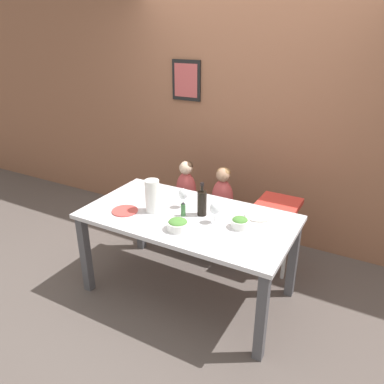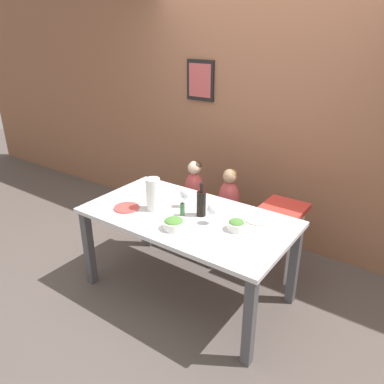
{
  "view_description": "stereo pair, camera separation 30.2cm",
  "coord_description": "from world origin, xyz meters",
  "px_view_note": "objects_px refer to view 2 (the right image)",
  "views": [
    {
      "loc": [
        1.34,
        -2.36,
        2.16
      ],
      "look_at": [
        0.0,
        0.07,
        0.94
      ],
      "focal_mm": 35.0,
      "sensor_mm": 36.0,
      "label": 1
    },
    {
      "loc": [
        1.6,
        -2.2,
        2.16
      ],
      "look_at": [
        0.0,
        0.07,
        0.94
      ],
      "focal_mm": 35.0,
      "sensor_mm": 36.0,
      "label": 2
    }
  ],
  "objects_px": {
    "wine_glass_near": "(212,210)",
    "dinner_plate_front_left": "(127,208)",
    "chair_far_left": "(194,211)",
    "person_child_center": "(229,193)",
    "salad_bowl_large": "(174,224)",
    "salad_bowl_small": "(236,225)",
    "wine_bottle": "(201,203)",
    "chair_right_highchair": "(283,220)",
    "wine_glass_far": "(184,194)",
    "dinner_plate_back_left": "(164,190)",
    "dinner_plate_back_right": "(258,219)",
    "paper_towel_roll": "(153,194)",
    "chair_far_center": "(228,221)",
    "person_child_left": "(194,183)"
  },
  "relations": [
    {
      "from": "wine_glass_near",
      "to": "dinner_plate_front_left",
      "type": "height_order",
      "value": "wine_glass_near"
    },
    {
      "from": "chair_far_left",
      "to": "person_child_center",
      "type": "distance_m",
      "value": 0.52
    },
    {
      "from": "salad_bowl_large",
      "to": "person_child_center",
      "type": "bearing_deg",
      "value": 93.98
    },
    {
      "from": "wine_glass_near",
      "to": "salad_bowl_small",
      "type": "bearing_deg",
      "value": 6.19
    },
    {
      "from": "person_child_center",
      "to": "salad_bowl_large",
      "type": "distance_m",
      "value": 0.97
    },
    {
      "from": "wine_bottle",
      "to": "wine_glass_near",
      "type": "xyz_separation_m",
      "value": [
        0.15,
        -0.07,
        0.01
      ]
    },
    {
      "from": "chair_far_left",
      "to": "salad_bowl_large",
      "type": "relative_size",
      "value": 2.64
    },
    {
      "from": "chair_right_highchair",
      "to": "wine_glass_far",
      "type": "relative_size",
      "value": 4.14
    },
    {
      "from": "chair_right_highchair",
      "to": "dinner_plate_back_left",
      "type": "relative_size",
      "value": 3.32
    },
    {
      "from": "chair_far_left",
      "to": "dinner_plate_back_left",
      "type": "relative_size",
      "value": 2.08
    },
    {
      "from": "salad_bowl_large",
      "to": "dinner_plate_back_right",
      "type": "distance_m",
      "value": 0.68
    },
    {
      "from": "paper_towel_roll",
      "to": "wine_glass_near",
      "type": "xyz_separation_m",
      "value": [
        0.53,
        0.07,
        -0.02
      ]
    },
    {
      "from": "chair_far_center",
      "to": "wine_glass_near",
      "type": "bearing_deg",
      "value": -70.34
    },
    {
      "from": "wine_glass_far",
      "to": "dinner_plate_back_left",
      "type": "relative_size",
      "value": 0.8
    },
    {
      "from": "salad_bowl_small",
      "to": "dinner_plate_back_left",
      "type": "height_order",
      "value": "salad_bowl_small"
    },
    {
      "from": "wine_glass_far",
      "to": "salad_bowl_large",
      "type": "distance_m",
      "value": 0.39
    },
    {
      "from": "person_child_left",
      "to": "dinner_plate_back_left",
      "type": "relative_size",
      "value": 2.27
    },
    {
      "from": "wine_bottle",
      "to": "dinner_plate_back_left",
      "type": "height_order",
      "value": "wine_bottle"
    },
    {
      "from": "wine_bottle",
      "to": "salad_bowl_large",
      "type": "height_order",
      "value": "wine_bottle"
    },
    {
      "from": "chair_far_center",
      "to": "dinner_plate_back_right",
      "type": "distance_m",
      "value": 0.81
    },
    {
      "from": "wine_glass_near",
      "to": "wine_glass_far",
      "type": "distance_m",
      "value": 0.37
    },
    {
      "from": "dinner_plate_back_right",
      "to": "wine_glass_near",
      "type": "bearing_deg",
      "value": -135.63
    },
    {
      "from": "person_child_left",
      "to": "wine_glass_far",
      "type": "xyz_separation_m",
      "value": [
        0.32,
        -0.61,
        0.19
      ]
    },
    {
      "from": "person_child_left",
      "to": "paper_towel_roll",
      "type": "bearing_deg",
      "value": -80.04
    },
    {
      "from": "person_child_center",
      "to": "dinner_plate_back_right",
      "type": "bearing_deg",
      "value": -41.71
    },
    {
      "from": "person_child_left",
      "to": "dinner_plate_front_left",
      "type": "distance_m",
      "value": 0.92
    },
    {
      "from": "person_child_center",
      "to": "wine_glass_far",
      "type": "relative_size",
      "value": 2.83
    },
    {
      "from": "paper_towel_roll",
      "to": "chair_right_highchair",
      "type": "bearing_deg",
      "value": 43.67
    },
    {
      "from": "dinner_plate_back_left",
      "to": "wine_glass_near",
      "type": "bearing_deg",
      "value": -21.67
    },
    {
      "from": "wine_glass_near",
      "to": "salad_bowl_small",
      "type": "height_order",
      "value": "wine_glass_near"
    },
    {
      "from": "wine_bottle",
      "to": "dinner_plate_back_right",
      "type": "distance_m",
      "value": 0.47
    },
    {
      "from": "chair_far_center",
      "to": "dinner_plate_back_left",
      "type": "relative_size",
      "value": 2.08
    },
    {
      "from": "chair_far_center",
      "to": "person_child_center",
      "type": "xyz_separation_m",
      "value": [
        -0.0,
        0.0,
        0.31
      ]
    },
    {
      "from": "wine_bottle",
      "to": "wine_glass_near",
      "type": "distance_m",
      "value": 0.16
    },
    {
      "from": "chair_far_left",
      "to": "paper_towel_roll",
      "type": "xyz_separation_m",
      "value": [
        0.14,
        -0.8,
        0.52
      ]
    },
    {
      "from": "chair_right_highchair",
      "to": "person_child_center",
      "type": "relative_size",
      "value": 1.46
    },
    {
      "from": "chair_far_center",
      "to": "wine_glass_far",
      "type": "relative_size",
      "value": 2.59
    },
    {
      "from": "person_child_center",
      "to": "paper_towel_roll",
      "type": "relative_size",
      "value": 1.77
    },
    {
      "from": "person_child_left",
      "to": "chair_far_left",
      "type": "bearing_deg",
      "value": -90.0
    },
    {
      "from": "chair_far_center",
      "to": "paper_towel_roll",
      "type": "bearing_deg",
      "value": -108.79
    },
    {
      "from": "paper_towel_roll",
      "to": "wine_glass_near",
      "type": "distance_m",
      "value": 0.54
    },
    {
      "from": "wine_bottle",
      "to": "wine_glass_near",
      "type": "relative_size",
      "value": 1.64
    },
    {
      "from": "person_child_center",
      "to": "salad_bowl_large",
      "type": "xyz_separation_m",
      "value": [
        0.07,
        -0.96,
        0.11
      ]
    },
    {
      "from": "dinner_plate_front_left",
      "to": "dinner_plate_back_right",
      "type": "relative_size",
      "value": 1.0
    },
    {
      "from": "chair_right_highchair",
      "to": "wine_glass_far",
      "type": "bearing_deg",
      "value": -136.87
    },
    {
      "from": "person_child_center",
      "to": "wine_bottle",
      "type": "relative_size",
      "value": 1.73
    },
    {
      "from": "chair_right_highchair",
      "to": "dinner_plate_front_left",
      "type": "bearing_deg",
      "value": -138.53
    },
    {
      "from": "wine_bottle",
      "to": "salad_bowl_large",
      "type": "relative_size",
      "value": 1.67
    },
    {
      "from": "chair_right_highchair",
      "to": "salad_bowl_large",
      "type": "xyz_separation_m",
      "value": [
        -0.5,
        -0.96,
        0.24
      ]
    },
    {
      "from": "wine_bottle",
      "to": "salad_bowl_large",
      "type": "distance_m",
      "value": 0.31
    }
  ]
}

